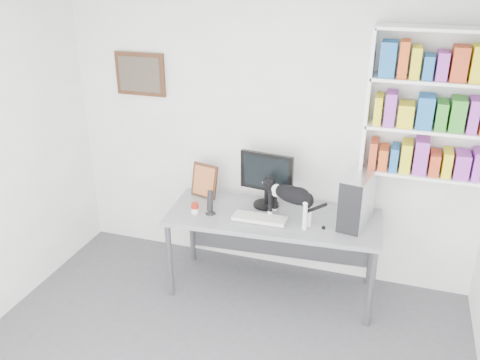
{
  "coord_description": "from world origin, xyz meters",
  "views": [
    {
      "loc": [
        1.15,
        -2.45,
        2.95
      ],
      "look_at": [
        -0.13,
        1.53,
        1.11
      ],
      "focal_mm": 38.0,
      "sensor_mm": 36.0,
      "label": 1
    }
  ],
  "objects_px": {
    "bookshelf": "(431,105)",
    "monitor": "(267,180)",
    "soup_can": "(195,208)",
    "pc_tower": "(357,199)",
    "leaning_print": "(205,180)",
    "desk": "(272,253)",
    "cat": "(291,204)",
    "speaker": "(210,202)",
    "keyboard": "(260,218)"
  },
  "relations": [
    {
      "from": "monitor",
      "to": "leaning_print",
      "type": "distance_m",
      "value": 0.64
    },
    {
      "from": "desk",
      "to": "monitor",
      "type": "distance_m",
      "value": 0.7
    },
    {
      "from": "speaker",
      "to": "monitor",
      "type": "bearing_deg",
      "value": 42.9
    },
    {
      "from": "bookshelf",
      "to": "pc_tower",
      "type": "relative_size",
      "value": 2.66
    },
    {
      "from": "desk",
      "to": "cat",
      "type": "height_order",
      "value": "cat"
    },
    {
      "from": "monitor",
      "to": "pc_tower",
      "type": "height_order",
      "value": "monitor"
    },
    {
      "from": "soup_can",
      "to": "cat",
      "type": "xyz_separation_m",
      "value": [
        0.87,
        0.1,
        0.13
      ]
    },
    {
      "from": "keyboard",
      "to": "cat",
      "type": "relative_size",
      "value": 0.81
    },
    {
      "from": "keyboard",
      "to": "leaning_print",
      "type": "height_order",
      "value": "leaning_print"
    },
    {
      "from": "bookshelf",
      "to": "speaker",
      "type": "relative_size",
      "value": 5.34
    },
    {
      "from": "leaning_print",
      "to": "monitor",
      "type": "bearing_deg",
      "value": 11.66
    },
    {
      "from": "keyboard",
      "to": "cat",
      "type": "distance_m",
      "value": 0.32
    },
    {
      "from": "leaning_print",
      "to": "pc_tower",
      "type": "bearing_deg",
      "value": 9.33
    },
    {
      "from": "desk",
      "to": "cat",
      "type": "distance_m",
      "value": 0.61
    },
    {
      "from": "desk",
      "to": "keyboard",
      "type": "xyz_separation_m",
      "value": [
        -0.1,
        -0.12,
        0.42
      ]
    },
    {
      "from": "pc_tower",
      "to": "keyboard",
      "type": "bearing_deg",
      "value": -156.0
    },
    {
      "from": "leaning_print",
      "to": "keyboard",
      "type": "bearing_deg",
      "value": -12.19
    },
    {
      "from": "speaker",
      "to": "soup_can",
      "type": "distance_m",
      "value": 0.16
    },
    {
      "from": "speaker",
      "to": "soup_can",
      "type": "height_order",
      "value": "speaker"
    },
    {
      "from": "pc_tower",
      "to": "speaker",
      "type": "relative_size",
      "value": 2.01
    },
    {
      "from": "pc_tower",
      "to": "monitor",
      "type": "bearing_deg",
      "value": -176.14
    },
    {
      "from": "speaker",
      "to": "desk",
      "type": "bearing_deg",
      "value": 21.83
    },
    {
      "from": "pc_tower",
      "to": "speaker",
      "type": "distance_m",
      "value": 1.3
    },
    {
      "from": "cat",
      "to": "leaning_print",
      "type": "bearing_deg",
      "value": -175.18
    },
    {
      "from": "desk",
      "to": "monitor",
      "type": "bearing_deg",
      "value": 120.75
    },
    {
      "from": "pc_tower",
      "to": "cat",
      "type": "distance_m",
      "value": 0.57
    },
    {
      "from": "keyboard",
      "to": "soup_can",
      "type": "height_order",
      "value": "soup_can"
    },
    {
      "from": "desk",
      "to": "monitor",
      "type": "relative_size",
      "value": 3.56
    },
    {
      "from": "desk",
      "to": "soup_can",
      "type": "xyz_separation_m",
      "value": [
        -0.7,
        -0.18,
        0.45
      ]
    },
    {
      "from": "speaker",
      "to": "cat",
      "type": "distance_m",
      "value": 0.74
    },
    {
      "from": "bookshelf",
      "to": "keyboard",
      "type": "relative_size",
      "value": 2.59
    },
    {
      "from": "pc_tower",
      "to": "cat",
      "type": "height_order",
      "value": "pc_tower"
    },
    {
      "from": "cat",
      "to": "monitor",
      "type": "bearing_deg",
      "value": 160.88
    },
    {
      "from": "bookshelf",
      "to": "keyboard",
      "type": "bearing_deg",
      "value": -161.39
    },
    {
      "from": "speaker",
      "to": "leaning_print",
      "type": "xyz_separation_m",
      "value": [
        -0.19,
        0.33,
        0.05
      ]
    },
    {
      "from": "soup_can",
      "to": "pc_tower",
      "type": "bearing_deg",
      "value": 10.28
    },
    {
      "from": "desk",
      "to": "speaker",
      "type": "relative_size",
      "value": 8.27
    },
    {
      "from": "leaning_print",
      "to": "desk",
      "type": "bearing_deg",
      "value": -0.8
    },
    {
      "from": "bookshelf",
      "to": "monitor",
      "type": "xyz_separation_m",
      "value": [
        -1.33,
        -0.15,
        -0.78
      ]
    },
    {
      "from": "monitor",
      "to": "cat",
      "type": "height_order",
      "value": "monitor"
    },
    {
      "from": "leaning_print",
      "to": "soup_can",
      "type": "distance_m",
      "value": 0.39
    },
    {
      "from": "bookshelf",
      "to": "monitor",
      "type": "relative_size",
      "value": 2.3
    },
    {
      "from": "soup_can",
      "to": "speaker",
      "type": "bearing_deg",
      "value": 14.82
    },
    {
      "from": "desk",
      "to": "leaning_print",
      "type": "relative_size",
      "value": 5.64
    },
    {
      "from": "desk",
      "to": "speaker",
      "type": "bearing_deg",
      "value": -170.02
    },
    {
      "from": "pc_tower",
      "to": "cat",
      "type": "xyz_separation_m",
      "value": [
        -0.54,
        -0.15,
        -0.05
      ]
    },
    {
      "from": "bookshelf",
      "to": "monitor",
      "type": "bearing_deg",
      "value": -173.63
    },
    {
      "from": "bookshelf",
      "to": "cat",
      "type": "relative_size",
      "value": 2.1
    },
    {
      "from": "bookshelf",
      "to": "desk",
      "type": "height_order",
      "value": "bookshelf"
    },
    {
      "from": "desk",
      "to": "soup_can",
      "type": "relative_size",
      "value": 19.49
    }
  ]
}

